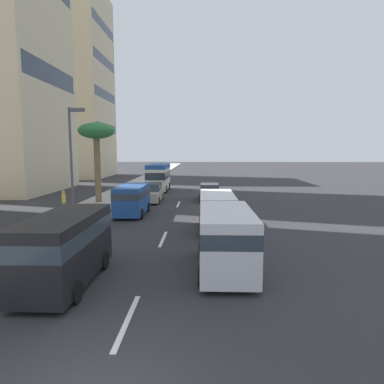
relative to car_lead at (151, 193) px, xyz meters
name	(u,v)px	position (x,y,z in m)	size (l,w,h in m)	color
ground_plane	(183,194)	(5.70, -2.66, -0.81)	(198.00, 198.00, 0.00)	#2D2D30
sidewalk_right	(120,193)	(5.70, 4.40, -0.73)	(162.00, 3.65, 0.15)	#B2ADA3
lane_stripe_near	(127,321)	(-22.25, -2.66, -0.80)	(3.20, 0.16, 0.01)	silver
lane_stripe_mid	(163,239)	(-13.37, -2.66, -0.80)	(3.20, 0.16, 0.01)	silver
lane_stripe_far	(178,204)	(-1.58, -2.66, -0.80)	(3.20, 0.16, 0.01)	silver
car_lead	(151,193)	(0.00, 0.00, 0.00)	(4.64, 1.91, 1.71)	beige
van_second	(226,237)	(-18.16, -5.74, 0.61)	(5.00, 2.20, 2.47)	silver
car_third	(209,192)	(1.04, -5.48, -0.05)	(4.17, 1.94, 1.61)	black
minibus_fourth	(158,176)	(8.25, 0.39, 0.92)	(6.06, 2.36, 3.16)	silver
van_fifth	(217,209)	(-11.02, -5.70, 0.46)	(5.11, 2.17, 2.20)	white
van_sixth	(132,198)	(-6.57, 0.42, 0.47)	(4.84, 2.06, 2.22)	#1E478C
van_seventh	(65,245)	(-19.63, 0.16, 0.64)	(5.22, 2.10, 2.53)	black
pedestrian_near_lamp	(64,201)	(-7.07, 5.42, 0.30)	(0.39, 0.37, 1.73)	#4C8C66
palm_tree	(96,135)	(-1.29, 4.63, 5.34)	(3.17, 3.17, 7.09)	brown
street_lamp	(73,155)	(-11.51, 2.87, 3.73)	(0.24, 0.97, 7.15)	#4C4C51
office_tower_far	(66,86)	(28.84, 19.14, 15.16)	(13.44, 13.89, 31.93)	beige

